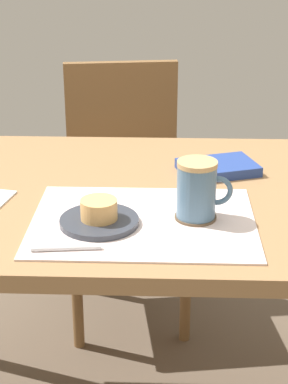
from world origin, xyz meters
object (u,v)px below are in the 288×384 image
object	(u,v)px
pastry	(99,209)
small_book	(218,168)
pastry_plate	(99,221)
wooden_chair	(125,179)
coffee_mug	(198,189)
dining_table	(160,223)

from	to	relation	value
pastry	small_book	bearing A→B (deg)	49.67
pastry_plate	small_book	distance (m)	0.40
pastry	small_book	xyz separation A→B (m)	(0.26, 0.30, -0.02)
pastry	wooden_chair	bearing A→B (deg)	90.49
wooden_chair	pastry	world-z (taller)	wooden_chair
wooden_chair	coffee_mug	world-z (taller)	coffee_mug
dining_table	wooden_chair	xyz separation A→B (m)	(-0.13, 0.69, -0.17)
pastry_plate	pastry	distance (m)	0.03
dining_table	wooden_chair	distance (m)	0.72
pastry_plate	coffee_mug	bearing A→B (deg)	10.11
wooden_chair	pastry_plate	bearing A→B (deg)	82.39
wooden_chair	small_book	distance (m)	0.68
pastry	coffee_mug	world-z (taller)	coffee_mug
pastry_plate	small_book	size ratio (longest dim) A/B	0.89
dining_table	pastry	xyz separation A→B (m)	(-0.12, -0.18, 0.12)
pastry_plate	small_book	world-z (taller)	small_book
small_book	dining_table	bearing A→B (deg)	-156.94
pastry_plate	pastry	bearing A→B (deg)	0.00
pastry	coffee_mug	xyz separation A→B (m)	(0.20, 0.04, 0.03)
dining_table	small_book	world-z (taller)	small_book
pastry	dining_table	bearing A→B (deg)	56.63
pastry_plate	wooden_chair	bearing A→B (deg)	90.49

